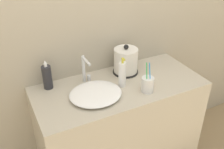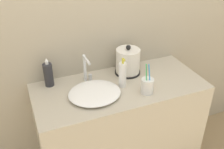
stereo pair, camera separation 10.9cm
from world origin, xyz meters
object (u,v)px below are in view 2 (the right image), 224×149
lotion_bottle (123,75)px  shampoo_bottle (48,74)px  electric_kettle (128,62)px  toothbrush_cup (147,86)px  faucet (86,68)px

lotion_bottle → shampoo_bottle: (-0.44, 0.19, -0.00)m
electric_kettle → lotion_bottle: size_ratio=1.05×
electric_kettle → toothbrush_cup: size_ratio=1.01×
shampoo_bottle → electric_kettle: bearing=-5.1°
faucet → electric_kettle: size_ratio=0.89×
toothbrush_cup → lotion_bottle: bearing=131.3°
lotion_bottle → toothbrush_cup: bearing=-48.7°
faucet → toothbrush_cup: 0.42m
faucet → toothbrush_cup: size_ratio=0.90×
faucet → shampoo_bottle: bearing=168.8°
faucet → lotion_bottle: lotion_bottle is taller
faucet → electric_kettle: bearing=-0.1°
faucet → lotion_bottle: 0.25m
lotion_bottle → electric_kettle: bearing=53.7°
electric_kettle → shampoo_bottle: bearing=174.9°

